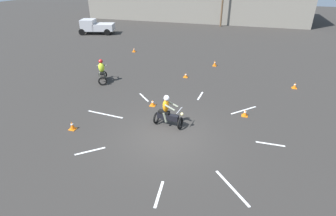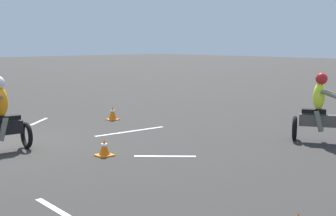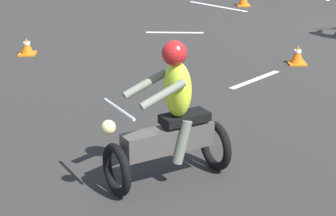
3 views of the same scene
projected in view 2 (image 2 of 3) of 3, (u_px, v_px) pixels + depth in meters
motorcycle_rider_background at (322, 112)px, 11.12m from camera, size 1.20×1.52×1.66m
traffic_cone_near_right at (113, 113)px, 14.34m from camera, size 0.32×0.32×0.43m
traffic_cone_mid_center at (104, 148)px, 9.81m from camera, size 0.32×0.32×0.35m
lane_stripe_n at (57, 210)px, 6.67m from camera, size 0.18×1.24×0.01m
lane_stripe_nw at (165, 156)px, 9.81m from camera, size 0.99×0.98×0.01m
lane_stripe_w at (131, 131)px, 12.53m from camera, size 2.19×0.28×0.01m
lane_stripe_sw at (39, 121)px, 14.09m from camera, size 1.05×0.92×0.01m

